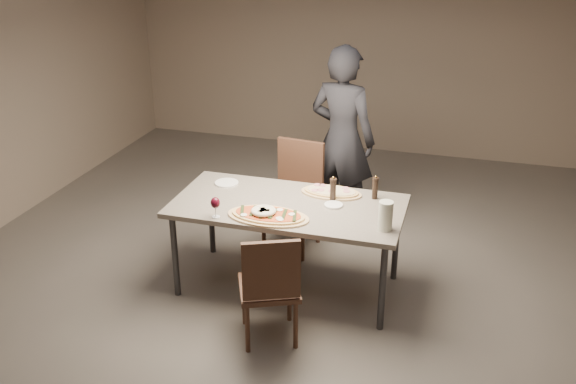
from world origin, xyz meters
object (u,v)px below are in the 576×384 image
(zucchini_pizza, at_px, (268,216))
(chair_near, at_px, (270,284))
(dining_table, at_px, (288,210))
(chair_far, at_px, (296,189))
(ham_pizza, at_px, (331,192))
(carafe, at_px, (386,216))
(bread_basket, at_px, (264,212))
(pepper_mill_left, at_px, (333,189))
(diner, at_px, (342,139))

(zucchini_pizza, xyz_separation_m, chair_near, (0.16, -0.48, -0.28))
(dining_table, xyz_separation_m, chair_far, (-0.15, 0.74, -0.15))
(ham_pizza, bearing_deg, carafe, -27.22)
(zucchini_pizza, height_order, ham_pizza, zucchini_pizza)
(bread_basket, bearing_deg, carafe, 3.75)
(chair_far, bearing_deg, pepper_mill_left, 135.92)
(zucchini_pizza, height_order, chair_near, chair_near)
(chair_near, bearing_deg, bread_basket, 89.03)
(dining_table, xyz_separation_m, zucchini_pizza, (-0.07, -0.28, 0.07))
(ham_pizza, xyz_separation_m, bread_basket, (-0.39, -0.56, 0.02))
(bread_basket, bearing_deg, chair_far, 92.27)
(carafe, bearing_deg, dining_table, 164.12)
(pepper_mill_left, distance_m, diner, 1.10)
(chair_near, relative_size, chair_far, 0.90)
(zucchini_pizza, relative_size, carafe, 2.88)
(dining_table, relative_size, carafe, 8.29)
(ham_pizza, distance_m, chair_far, 0.67)
(chair_near, height_order, chair_far, chair_far)
(dining_table, relative_size, pepper_mill_left, 8.67)
(chair_near, bearing_deg, dining_table, 73.20)
(dining_table, distance_m, zucchini_pizza, 0.30)
(dining_table, xyz_separation_m, pepper_mill_left, (0.32, 0.15, 0.16))
(chair_near, bearing_deg, pepper_mill_left, 52.02)
(chair_near, bearing_deg, ham_pizza, 55.90)
(pepper_mill_left, bearing_deg, bread_basket, -134.49)
(zucchini_pizza, xyz_separation_m, diner, (0.24, 1.51, 0.12))
(bread_basket, distance_m, diner, 1.55)
(zucchini_pizza, bearing_deg, pepper_mill_left, 72.22)
(zucchini_pizza, xyz_separation_m, ham_pizza, (0.35, 0.56, -0.00))
(dining_table, xyz_separation_m, bread_basket, (-0.11, -0.28, 0.10))
(zucchini_pizza, height_order, pepper_mill_left, pepper_mill_left)
(bread_basket, bearing_deg, dining_table, 69.45)
(bread_basket, bearing_deg, ham_pizza, 55.48)
(zucchini_pizza, height_order, diner, diner)
(chair_near, xyz_separation_m, diner, (0.07, 1.99, 0.40))
(ham_pizza, relative_size, pepper_mill_left, 2.38)
(bread_basket, xyz_separation_m, carafe, (0.90, 0.06, 0.07))
(pepper_mill_left, xyz_separation_m, carafe, (0.47, -0.38, 0.01))
(bread_basket, relative_size, chair_near, 0.22)
(zucchini_pizza, height_order, chair_far, chair_far)
(dining_table, height_order, bread_basket, bread_basket)
(dining_table, bearing_deg, ham_pizza, 44.89)
(bread_basket, bearing_deg, zucchini_pizza, 9.99)
(zucchini_pizza, distance_m, chair_near, 0.58)
(diner, bearing_deg, ham_pizza, 111.28)
(chair_near, height_order, diner, diner)
(dining_table, distance_m, diner, 1.26)
(chair_near, xyz_separation_m, chair_far, (-0.24, 1.50, 0.06))
(bread_basket, distance_m, chair_near, 0.59)
(chair_far, bearing_deg, diner, -114.88)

